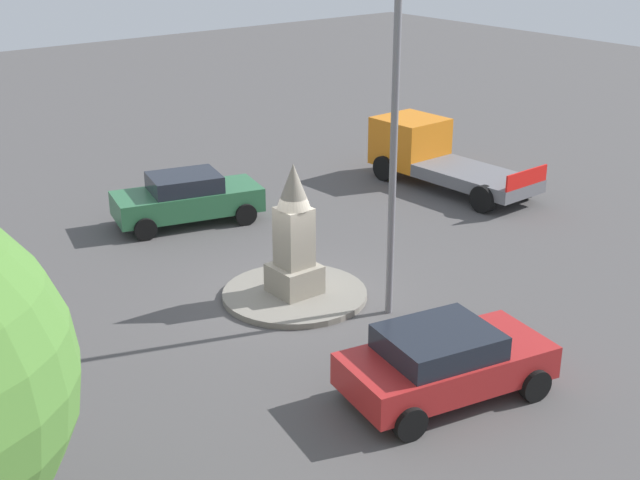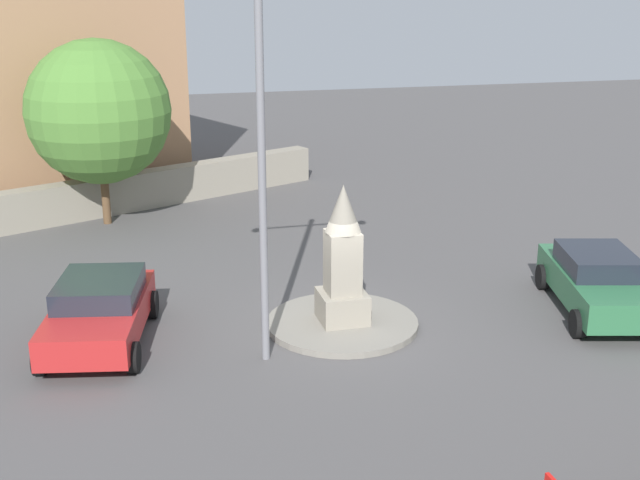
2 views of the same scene
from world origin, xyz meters
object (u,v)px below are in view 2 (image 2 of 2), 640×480
Objects in this scene: monument at (343,261)px; car_green_approaching at (596,281)px; corner_building at (42,56)px; tree_near_wall at (99,112)px; streetlamp at (261,129)px; car_red_waiting at (100,310)px.

monument is 6.11m from car_green_approaching.
corner_building is at bearing -65.81° from monument.
tree_near_wall is at bearing 107.98° from corner_building.
streetlamp is at bearing 106.03° from tree_near_wall.
tree_near_wall is (3.15, -10.96, -1.20)m from streetlamp.
car_green_approaching is at bearing 137.13° from tree_near_wall.
car_red_waiting is 16.01m from corner_building.
car_red_waiting is at bearing -5.27° from car_green_approaching.
streetlamp reaches higher than car_red_waiting.
car_green_approaching is 15.50m from tree_near_wall.
car_red_waiting is 0.73× the size of tree_near_wall.
car_green_approaching is (-8.02, -0.59, -4.04)m from streetlamp.
tree_near_wall is at bearing -91.01° from car_red_waiting.
monument is 3.99m from streetlamp.
car_green_approaching is 21.41m from corner_building.
monument is 5.38m from car_red_waiting.
car_red_waiting is at bearing 88.99° from tree_near_wall.
corner_building is at bearing -83.32° from car_red_waiting.
corner_building reaches higher than tree_near_wall.
streetlamp is at bearing 31.23° from monument.
streetlamp is 9.00m from car_green_approaching.
corner_building is (13.13, -16.42, 4.04)m from car_green_approaching.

